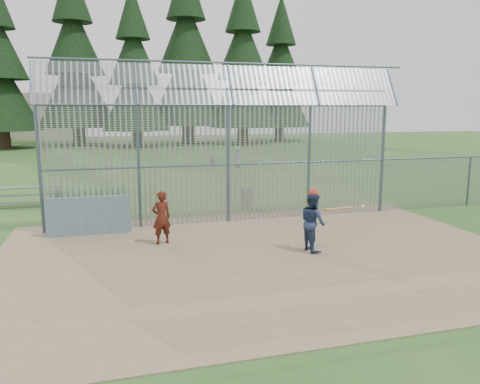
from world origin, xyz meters
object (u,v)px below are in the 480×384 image
object	(u,v)px
batter	(313,222)
trash_can	(246,198)
dugout_wall	(89,216)
bleacher	(21,196)
onlooker	(161,217)

from	to	relation	value
batter	trash_can	world-z (taller)	batter
batter	trash_can	bearing A→B (deg)	-4.66
dugout_wall	batter	xyz separation A→B (m)	(5.97, -3.38, 0.21)
trash_can	bleacher	xyz separation A→B (m)	(-8.68, 2.62, 0.03)
onlooker	trash_can	distance (m)	5.80
dugout_wall	batter	bearing A→B (deg)	-29.54
dugout_wall	onlooker	distance (m)	2.60
bleacher	dugout_wall	bearing A→B (deg)	-62.51
batter	bleacher	xyz separation A→B (m)	(-8.77, 8.77, -0.42)
trash_can	batter	bearing A→B (deg)	-89.14
batter	bleacher	size ratio (longest dim) A/B	0.54
dugout_wall	bleacher	distance (m)	6.07
trash_can	bleacher	bearing A→B (deg)	163.19
dugout_wall	bleacher	size ratio (longest dim) A/B	0.83
dugout_wall	bleacher	world-z (taller)	dugout_wall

